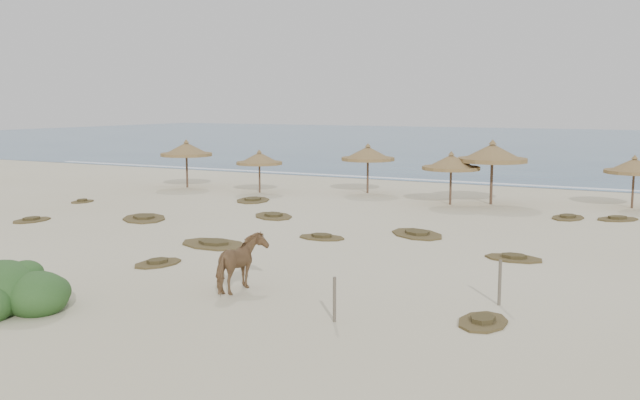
# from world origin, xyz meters

# --- Properties ---
(ground) EXTENTS (160.00, 160.00, 0.00)m
(ground) POSITION_xyz_m (0.00, 0.00, 0.00)
(ground) COLOR beige
(ground) RESTS_ON ground
(ocean) EXTENTS (200.00, 100.00, 0.01)m
(ocean) POSITION_xyz_m (0.00, 75.00, 0.00)
(ocean) COLOR navy
(ocean) RESTS_ON ground
(foam_line) EXTENTS (70.00, 0.60, 0.01)m
(foam_line) POSITION_xyz_m (0.00, 26.00, 0.00)
(foam_line) COLOR white
(foam_line) RESTS_ON ground
(palapa_0) EXTENTS (3.75, 3.75, 2.84)m
(palapa_0) POSITION_xyz_m (-14.41, 15.86, 2.20)
(palapa_0) COLOR brown
(palapa_0) RESTS_ON ground
(palapa_1) EXTENTS (3.37, 3.37, 2.40)m
(palapa_1) POSITION_xyz_m (-9.32, 15.76, 1.86)
(palapa_1) COLOR brown
(palapa_1) RESTS_ON ground
(palapa_2) EXTENTS (3.87, 3.87, 2.76)m
(palapa_2) POSITION_xyz_m (-3.93, 18.34, 2.14)
(palapa_2) COLOR brown
(palapa_2) RESTS_ON ground
(palapa_3) EXTENTS (3.10, 3.10, 2.62)m
(palapa_3) POSITION_xyz_m (1.48, 16.04, 2.04)
(palapa_3) COLOR brown
(palapa_3) RESTS_ON ground
(palapa_4) EXTENTS (4.04, 4.04, 3.18)m
(palapa_4) POSITION_xyz_m (3.22, 17.07, 2.47)
(palapa_4) COLOR brown
(palapa_4) RESTS_ON ground
(palapa_5) EXTENTS (2.71, 2.71, 2.54)m
(palapa_5) POSITION_xyz_m (9.47, 18.79, 1.97)
(palapa_5) COLOR brown
(palapa_5) RESTS_ON ground
(horse) EXTENTS (0.92, 1.82, 1.50)m
(horse) POSITION_xyz_m (1.40, -2.21, 0.75)
(horse) COLOR brown
(horse) RESTS_ON ground
(fence_post_near) EXTENTS (0.09, 0.09, 1.04)m
(fence_post_near) POSITION_xyz_m (4.77, -3.45, 0.52)
(fence_post_near) COLOR #665E4D
(fence_post_near) RESTS_ON ground
(fence_post_far) EXTENTS (0.10, 0.10, 1.14)m
(fence_post_far) POSITION_xyz_m (7.77, -0.38, 0.57)
(fence_post_far) COLOR #665E4D
(fence_post_far) RESTS_ON ground
(bush) EXTENTS (3.14, 2.77, 1.41)m
(bush) POSITION_xyz_m (-2.66, -6.26, 0.46)
(bush) COLOR #335A26
(bush) RESTS_ON ground
(scrub_0) EXTENTS (1.18, 1.79, 0.16)m
(scrub_0) POSITION_xyz_m (-12.74, 3.18, 0.05)
(scrub_0) COLOR brown
(scrub_0) RESTS_ON ground
(scrub_1) EXTENTS (3.21, 3.25, 0.16)m
(scrub_1) POSITION_xyz_m (-8.85, 5.74, 0.05)
(scrub_1) COLOR brown
(scrub_1) RESTS_ON ground
(scrub_2) EXTENTS (1.79, 1.17, 0.16)m
(scrub_2) POSITION_xyz_m (-0.10, 5.36, 0.05)
(scrub_2) COLOR brown
(scrub_2) RESTS_ON ground
(scrub_3) EXTENTS (3.06, 3.02, 0.16)m
(scrub_3) POSITION_xyz_m (2.79, 7.60, 0.05)
(scrub_3) COLOR brown
(scrub_3) RESTS_ON ground
(scrub_4) EXTENTS (1.94, 1.33, 0.16)m
(scrub_4) POSITION_xyz_m (6.95, 5.02, 0.05)
(scrub_4) COLOR brown
(scrub_4) RESTS_ON ground
(scrub_6) EXTENTS (2.49, 2.98, 0.16)m
(scrub_6) POSITION_xyz_m (-7.81, 12.71, 0.05)
(scrub_6) COLOR brown
(scrub_6) RESTS_ON ground
(scrub_7) EXTENTS (1.53, 2.12, 0.16)m
(scrub_7) POSITION_xyz_m (7.24, 14.29, 0.05)
(scrub_7) COLOR brown
(scrub_7) RESTS_ON ground
(scrub_8) EXTENTS (0.99, 1.42, 0.16)m
(scrub_8) POSITION_xyz_m (-15.14, 8.37, 0.05)
(scrub_8) COLOR brown
(scrub_8) RESTS_ON ground
(scrub_9) EXTENTS (3.04, 2.28, 0.16)m
(scrub_9) POSITION_xyz_m (-2.87, 2.51, 0.05)
(scrub_9) COLOR brown
(scrub_9) RESTS_ON ground
(scrub_10) EXTENTS (2.21, 2.21, 0.16)m
(scrub_10) POSITION_xyz_m (9.18, 14.85, 0.05)
(scrub_10) COLOR brown
(scrub_10) RESTS_ON ground
(scrub_11) EXTENTS (1.33, 1.82, 0.16)m
(scrub_11) POSITION_xyz_m (-2.65, -0.74, 0.05)
(scrub_11) COLOR brown
(scrub_11) RESTS_ON ground
(scrub_12) EXTENTS (1.12, 1.69, 0.16)m
(scrub_12) POSITION_xyz_m (7.79, -2.02, 0.05)
(scrub_12) COLOR brown
(scrub_12) RESTS_ON ground
(scrub_13) EXTENTS (2.80, 2.76, 0.16)m
(scrub_13) POSITION_xyz_m (-4.26, 8.81, 0.05)
(scrub_13) COLOR brown
(scrub_13) RESTS_ON ground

